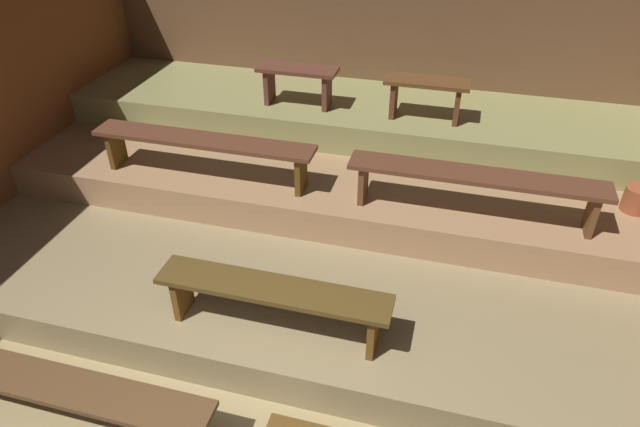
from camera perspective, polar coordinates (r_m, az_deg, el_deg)
The scene contains 12 objects.
ground at distance 5.14m, azimuth -0.09°, elevation -6.83°, with size 7.15×5.80×0.08m, color #9D8758.
wall_back at distance 6.67m, azimuth 5.84°, elevation 16.22°, with size 7.15×0.06×2.59m, color brown.
platform_lower at distance 5.44m, azimuth 1.45°, elevation -1.54°, with size 6.35×3.88×0.31m, color #907D55.
platform_middle at distance 5.89m, azimuth 3.24°, elevation 5.02°, with size 6.35×2.40×0.31m, color #A87E56.
platform_upper at distance 6.22m, azimuth 4.42°, elevation 9.88°, with size 6.35×1.32×0.31m, color #929155.
bench_floor_left at distance 4.16m, azimuth -24.26°, elevation -16.22°, with size 2.01×0.30×0.41m.
bench_lower_center at distance 4.01m, azimuth -4.79°, elevation -8.33°, with size 1.69×0.30×0.41m.
bench_middle_left at distance 5.30m, azimuth -11.78°, elevation 6.79°, with size 2.11×0.30×0.41m.
bench_middle_right at distance 4.80m, azimuth 15.50°, elevation 3.20°, with size 2.11×0.30×0.41m.
bench_upper_left at distance 5.97m, azimuth -2.29°, elevation 13.54°, with size 0.83×0.30×0.41m.
bench_upper_right at distance 5.74m, azimuth 10.74°, elevation 12.10°, with size 0.83×0.30×0.41m.
pail_middle at distance 5.52m, azimuth 29.49°, elevation 1.28°, with size 0.23×0.23×0.22m, color #9E4C2D.
Camera 1 is at (1.02, -1.24, 3.34)m, focal length 31.52 mm.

